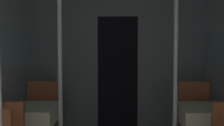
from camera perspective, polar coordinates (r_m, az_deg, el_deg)
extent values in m
cube|color=slate|center=(5.02, 1.05, 0.31)|extent=(2.80, 0.08, 2.23)
cube|color=black|center=(4.99, 1.04, -1.76)|extent=(0.64, 0.01, 1.78)
cube|color=#93704C|center=(3.60, -15.46, -7.77)|extent=(0.63, 0.63, 0.02)
cube|color=beige|center=(3.61, -15.44, -8.94)|extent=(0.67, 0.67, 0.18)
cube|color=#B25633|center=(2.92, -19.63, -10.76)|extent=(0.40, 0.04, 0.43)
cube|color=#B25633|center=(4.17, -13.20, -9.79)|extent=(0.40, 0.40, 0.05)
cube|color=#B25633|center=(4.30, -12.65, -6.13)|extent=(0.40, 0.04, 0.43)
cylinder|color=silver|center=(3.45, -9.49, -1.12)|extent=(0.05, 0.05, 2.23)
cube|color=#93704C|center=(3.59, 17.49, -7.82)|extent=(0.63, 0.63, 0.02)
cube|color=beige|center=(3.61, 17.47, -8.98)|extent=(0.67, 0.67, 0.18)
cube|color=#B25633|center=(4.17, 15.25, -9.82)|extent=(0.40, 0.40, 0.05)
cube|color=#B25633|center=(4.30, 14.71, -6.17)|extent=(0.40, 0.04, 0.43)
cylinder|color=silver|center=(3.45, 11.53, -1.15)|extent=(0.05, 0.05, 2.23)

